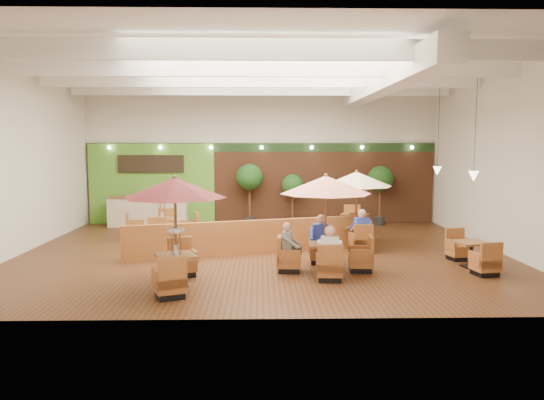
{
  "coord_description": "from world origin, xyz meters",
  "views": [
    {
      "loc": [
        -0.06,
        -15.37,
        3.17
      ],
      "look_at": [
        0.3,
        0.5,
        1.5
      ],
      "focal_mm": 35.0,
      "sensor_mm": 36.0,
      "label": 1
    }
  ],
  "objects_px": {
    "service_counter": "(148,211)",
    "topiary_0": "(250,180)",
    "topiary_1": "(293,187)",
    "table_5": "(355,225)",
    "table_2": "(354,191)",
    "diner_2": "(289,242)",
    "diner_4": "(361,227)",
    "table_4": "(471,255)",
    "table_0": "(175,202)",
    "diner_0": "(330,248)",
    "diner_1": "(321,235)",
    "table_3": "(162,227)",
    "diner_3": "(361,227)",
    "booth_divider": "(249,237)",
    "table_1": "(326,205)",
    "topiary_2": "(380,181)"
  },
  "relations": [
    {
      "from": "table_4",
      "to": "diner_3",
      "type": "xyz_separation_m",
      "value": [
        -2.5,
        1.93,
        0.44
      ]
    },
    {
      "from": "diner_2",
      "to": "diner_4",
      "type": "xyz_separation_m",
      "value": [
        2.23,
        2.31,
        -0.01
      ]
    },
    {
      "from": "table_0",
      "to": "topiary_1",
      "type": "bearing_deg",
      "value": 47.99
    },
    {
      "from": "table_5",
      "to": "topiary_2",
      "type": "xyz_separation_m",
      "value": [
        1.38,
        2.29,
        1.38
      ]
    },
    {
      "from": "diner_3",
      "to": "table_0",
      "type": "bearing_deg",
      "value": -156.74
    },
    {
      "from": "topiary_0",
      "to": "diner_4",
      "type": "relative_size",
      "value": 3.12
    },
    {
      "from": "topiary_1",
      "to": "table_5",
      "type": "bearing_deg",
      "value": -47.95
    },
    {
      "from": "table_5",
      "to": "table_3",
      "type": "bearing_deg",
      "value": -151.0
    },
    {
      "from": "service_counter",
      "to": "table_2",
      "type": "xyz_separation_m",
      "value": [
        7.24,
        -4.32,
        1.15
      ]
    },
    {
      "from": "booth_divider",
      "to": "table_4",
      "type": "distance_m",
      "value": 6.06
    },
    {
      "from": "topiary_1",
      "to": "diner_2",
      "type": "relative_size",
      "value": 2.54
    },
    {
      "from": "service_counter",
      "to": "table_0",
      "type": "relative_size",
      "value": 1.15
    },
    {
      "from": "table_2",
      "to": "diner_2",
      "type": "relative_size",
      "value": 3.03
    },
    {
      "from": "service_counter",
      "to": "table_1",
      "type": "xyz_separation_m",
      "value": [
        5.96,
        -7.5,
        1.1
      ]
    },
    {
      "from": "table_4",
      "to": "diner_4",
      "type": "distance_m",
      "value": 3.19
    },
    {
      "from": "table_4",
      "to": "diner_1",
      "type": "height_order",
      "value": "diner_1"
    },
    {
      "from": "table_0",
      "to": "diner_0",
      "type": "relative_size",
      "value": 3.07
    },
    {
      "from": "topiary_1",
      "to": "table_2",
      "type": "bearing_deg",
      "value": -70.19
    },
    {
      "from": "diner_3",
      "to": "diner_4",
      "type": "height_order",
      "value": "diner_3"
    },
    {
      "from": "booth_divider",
      "to": "diner_2",
      "type": "distance_m",
      "value": 2.41
    },
    {
      "from": "diner_3",
      "to": "diner_0",
      "type": "bearing_deg",
      "value": -126.05
    },
    {
      "from": "table_1",
      "to": "table_4",
      "type": "bearing_deg",
      "value": 10.2
    },
    {
      "from": "diner_1",
      "to": "topiary_1",
      "type": "bearing_deg",
      "value": -80.05
    },
    {
      "from": "table_3",
      "to": "table_4",
      "type": "relative_size",
      "value": 1.07
    },
    {
      "from": "table_3",
      "to": "diner_1",
      "type": "relative_size",
      "value": 2.96
    },
    {
      "from": "table_2",
      "to": "table_3",
      "type": "bearing_deg",
      "value": 159.81
    },
    {
      "from": "service_counter",
      "to": "topiary_0",
      "type": "height_order",
      "value": "topiary_0"
    },
    {
      "from": "topiary_0",
      "to": "diner_3",
      "type": "relative_size",
      "value": 2.9
    },
    {
      "from": "table_5",
      "to": "diner_4",
      "type": "bearing_deg",
      "value": -75.05
    },
    {
      "from": "booth_divider",
      "to": "diner_4",
      "type": "distance_m",
      "value": 3.3
    },
    {
      "from": "diner_3",
      "to": "diner_4",
      "type": "xyz_separation_m",
      "value": [
        -0.0,
        -0.0,
        -0.02
      ]
    },
    {
      "from": "diner_3",
      "to": "diner_4",
      "type": "relative_size",
      "value": 1.07
    },
    {
      "from": "service_counter",
      "to": "table_2",
      "type": "bearing_deg",
      "value": -30.83
    },
    {
      "from": "booth_divider",
      "to": "diner_2",
      "type": "relative_size",
      "value": 9.04
    },
    {
      "from": "service_counter",
      "to": "booth_divider",
      "type": "xyz_separation_m",
      "value": [
        4.01,
        -5.35,
        -0.09
      ]
    },
    {
      "from": "service_counter",
      "to": "booth_divider",
      "type": "relative_size",
      "value": 0.42
    },
    {
      "from": "service_counter",
      "to": "diner_2",
      "type": "relative_size",
      "value": 3.8
    },
    {
      "from": "table_1",
      "to": "booth_divider",
      "type": "bearing_deg",
      "value": 136.82
    },
    {
      "from": "table_0",
      "to": "table_5",
      "type": "distance_m",
      "value": 8.63
    },
    {
      "from": "table_2",
      "to": "diner_2",
      "type": "bearing_deg",
      "value": -131.63
    },
    {
      "from": "table_4",
      "to": "diner_3",
      "type": "distance_m",
      "value": 3.19
    },
    {
      "from": "diner_2",
      "to": "table_0",
      "type": "bearing_deg",
      "value": -56.79
    },
    {
      "from": "table_2",
      "to": "diner_2",
      "type": "height_order",
      "value": "table_2"
    },
    {
      "from": "table_5",
      "to": "diner_1",
      "type": "height_order",
      "value": "diner_1"
    },
    {
      "from": "table_0",
      "to": "topiary_2",
      "type": "xyz_separation_m",
      "value": [
        6.6,
        8.99,
        -0.16
      ]
    },
    {
      "from": "table_0",
      "to": "booth_divider",
      "type": "bearing_deg",
      "value": 43.11
    },
    {
      "from": "table_0",
      "to": "table_4",
      "type": "distance_m",
      "value": 7.69
    },
    {
      "from": "table_4",
      "to": "diner_0",
      "type": "xyz_separation_m",
      "value": [
        -3.84,
        -1.27,
        0.45
      ]
    },
    {
      "from": "table_0",
      "to": "topiary_0",
      "type": "distance_m",
      "value": 9.11
    },
    {
      "from": "service_counter",
      "to": "topiary_1",
      "type": "distance_m",
      "value": 5.69
    }
  ]
}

